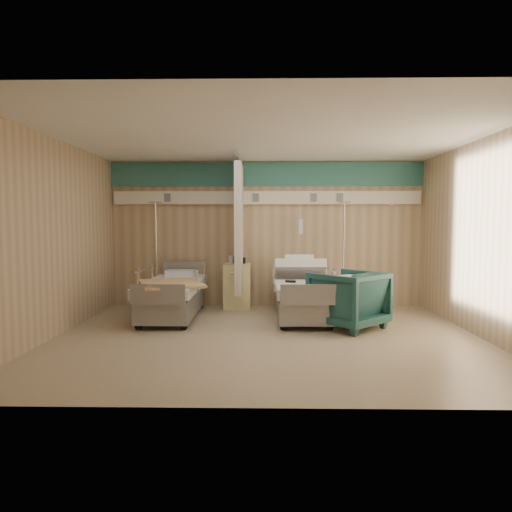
# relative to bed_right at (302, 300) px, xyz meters

# --- Properties ---
(ground) EXTENTS (6.00, 5.00, 0.00)m
(ground) POSITION_rel_bed_right_xyz_m (-0.60, -1.30, -0.32)
(ground) COLOR tan
(ground) RESTS_ON ground
(room_walls) EXTENTS (6.04, 5.04, 2.82)m
(room_walls) POSITION_rel_bed_right_xyz_m (-0.63, -1.05, 1.55)
(room_walls) COLOR tan
(room_walls) RESTS_ON ground
(bed_right) EXTENTS (1.00, 2.16, 0.63)m
(bed_right) POSITION_rel_bed_right_xyz_m (0.00, 0.00, 0.00)
(bed_right) COLOR white
(bed_right) RESTS_ON ground
(bed_left) EXTENTS (1.00, 2.16, 0.63)m
(bed_left) POSITION_rel_bed_right_xyz_m (-2.20, 0.00, 0.00)
(bed_left) COLOR white
(bed_left) RESTS_ON ground
(bedside_cabinet) EXTENTS (0.50, 0.48, 0.85)m
(bedside_cabinet) POSITION_rel_bed_right_xyz_m (-1.15, 0.90, 0.11)
(bedside_cabinet) COLOR #F3E498
(bedside_cabinet) RESTS_ON ground
(visitor_armchair) EXTENTS (1.36, 1.36, 0.89)m
(visitor_armchair) POSITION_rel_bed_right_xyz_m (0.65, -0.70, 0.13)
(visitor_armchair) COLOR #1C4644
(visitor_armchair) RESTS_ON ground
(waffle_blanket) EXTENTS (0.89, 0.87, 0.08)m
(waffle_blanket) POSITION_rel_bed_right_xyz_m (0.64, -0.70, 0.61)
(waffle_blanket) COLOR white
(waffle_blanket) RESTS_ON visitor_armchair
(iv_stand_right) EXTENTS (0.36, 0.36, 2.01)m
(iv_stand_right) POSITION_rel_bed_right_xyz_m (0.83, 0.80, 0.10)
(iv_stand_right) COLOR silver
(iv_stand_right) RESTS_ON ground
(iv_stand_left) EXTENTS (0.36, 0.36, 2.02)m
(iv_stand_left) POSITION_rel_bed_right_xyz_m (-2.68, 0.88, 0.10)
(iv_stand_left) COLOR silver
(iv_stand_left) RESTS_ON ground
(call_remote) EXTENTS (0.18, 0.12, 0.04)m
(call_remote) POSITION_rel_bed_right_xyz_m (-0.20, -0.16, 0.33)
(call_remote) COLOR black
(call_remote) RESTS_ON bed_right
(tan_blanket) EXTENTS (1.26, 1.41, 0.04)m
(tan_blanket) POSITION_rel_bed_right_xyz_m (-2.13, -0.46, 0.34)
(tan_blanket) COLOR tan
(tan_blanket) RESTS_ON bed_left
(toiletry_bag) EXTENTS (0.22, 0.16, 0.11)m
(toiletry_bag) POSITION_rel_bed_right_xyz_m (-1.11, 0.95, 0.59)
(toiletry_bag) COLOR black
(toiletry_bag) RESTS_ON bedside_cabinet
(white_cup) EXTENTS (0.13, 0.13, 0.14)m
(white_cup) POSITION_rel_bed_right_xyz_m (-1.27, 1.02, 0.61)
(white_cup) COLOR white
(white_cup) RESTS_ON bedside_cabinet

